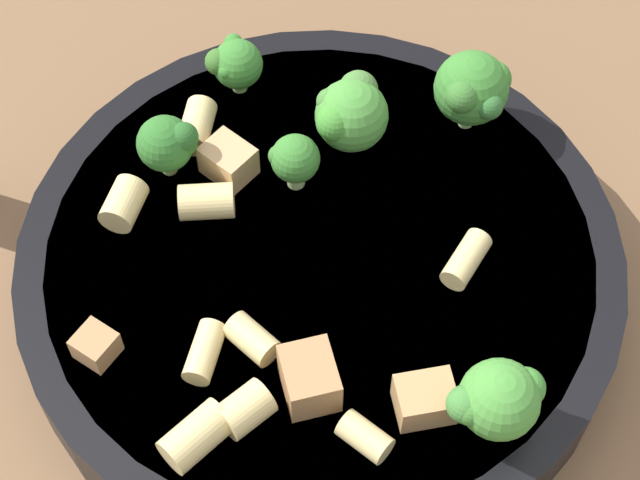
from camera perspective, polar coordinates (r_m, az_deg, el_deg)
name	(u,v)px	position (r m, az deg, el deg)	size (l,w,h in m)	color
ground_plane	(320,294)	(0.55, 0.00, -2.88)	(2.00, 2.00, 0.00)	brown
pasta_bowl	(320,270)	(0.53, 0.00, -1.61)	(0.30, 0.30, 0.04)	black
broccoli_floret_0	(350,113)	(0.54, 1.61, 6.79)	(0.04, 0.04, 0.04)	#93B766
broccoli_floret_1	(473,89)	(0.55, 8.18, 7.98)	(0.04, 0.04, 0.05)	#84AD60
broccoli_floret_2	(497,400)	(0.46, 9.44, -8.40)	(0.04, 0.04, 0.04)	#9EC175
broccoli_floret_3	(235,64)	(0.57, -4.56, 9.36)	(0.03, 0.03, 0.03)	#84AD60
broccoli_floret_4	(294,158)	(0.52, -1.39, 4.40)	(0.02, 0.02, 0.03)	#9EC175
broccoli_floret_5	(169,143)	(0.53, -8.06, 5.14)	(0.03, 0.03, 0.04)	#93B766
rigatoni_0	(197,126)	(0.56, -6.59, 6.08)	(0.02, 0.02, 0.03)	#E0C67F
rigatoni_1	(124,204)	(0.53, -10.43, 1.91)	(0.02, 0.02, 0.02)	#E0C67F
rigatoni_2	(207,201)	(0.53, -6.07, 2.06)	(0.02, 0.02, 0.03)	#E0C67F
rigatoni_3	(252,339)	(0.48, -3.64, -5.30)	(0.01, 0.01, 0.02)	#E0C67F
rigatoni_4	(205,352)	(0.48, -6.18, -5.97)	(0.01, 0.01, 0.03)	#E0C67F
rigatoni_5	(196,436)	(0.46, -6.63, -10.35)	(0.02, 0.02, 0.03)	#E0C67F
rigatoni_6	(466,259)	(0.51, 7.80, -1.03)	(0.01, 0.01, 0.03)	#E0C67F
rigatoni_7	(245,409)	(0.47, -4.01, -9.00)	(0.02, 0.02, 0.02)	#E0C67F
rigatoni_8	(365,437)	(0.46, 2.40, -10.45)	(0.01, 0.01, 0.02)	#E0C67F
chicken_chunk_0	(425,399)	(0.47, 5.62, -8.46)	(0.03, 0.02, 0.02)	tan
chicken_chunk_1	(228,161)	(0.54, -4.91, 4.24)	(0.02, 0.02, 0.02)	tan
chicken_chunk_2	(309,378)	(0.47, -0.57, -7.39)	(0.03, 0.02, 0.02)	#A87A4C
chicken_chunk_3	(96,345)	(0.49, -11.87, -5.53)	(0.02, 0.02, 0.01)	#A87A4C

